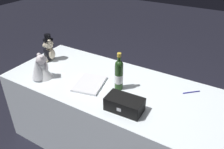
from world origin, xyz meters
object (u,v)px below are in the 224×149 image
at_px(teddy_bear_groom, 49,50).
at_px(gift_case_black, 124,104).
at_px(teddy_bear_bride, 41,69).
at_px(champagne_bottle, 119,74).
at_px(signing_pen, 192,92).
at_px(guestbook, 90,84).

distance_m(teddy_bear_groom, gift_case_black, 1.10).
height_order(teddy_bear_bride, gift_case_black, teddy_bear_bride).
height_order(champagne_bottle, gift_case_black, champagne_bottle).
height_order(teddy_bear_groom, signing_pen, teddy_bear_groom).
bearing_deg(teddy_bear_bride, signing_pen, 21.19).
relative_size(signing_pen, guestbook, 0.40).
height_order(signing_pen, gift_case_black, gift_case_black).
distance_m(teddy_bear_groom, teddy_bear_bride, 0.37).
bearing_deg(teddy_bear_bride, teddy_bear_groom, 123.71).
height_order(teddy_bear_groom, gift_case_black, teddy_bear_groom).
xyz_separation_m(champagne_bottle, signing_pen, (0.55, 0.26, -0.13)).
bearing_deg(champagne_bottle, teddy_bear_groom, 174.13).
height_order(teddy_bear_bride, signing_pen, teddy_bear_bride).
bearing_deg(signing_pen, teddy_bear_groom, -173.31).
relative_size(teddy_bear_groom, teddy_bear_bride, 1.18).
distance_m(signing_pen, guestbook, 0.86).
relative_size(champagne_bottle, signing_pen, 2.76).
distance_m(champagne_bottle, signing_pen, 0.62).
bearing_deg(signing_pen, gift_case_black, -127.82).
height_order(teddy_bear_groom, teddy_bear_bride, teddy_bear_groom).
distance_m(teddy_bear_groom, signing_pen, 1.44).
distance_m(teddy_bear_groom, champagne_bottle, 0.88).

